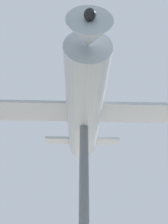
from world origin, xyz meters
name	(u,v)px	position (x,y,z in m)	size (l,w,h in m)	color
support_pylon_central	(84,199)	(0.00, 0.00, 3.88)	(0.49, 0.49, 7.75)	slate
suspended_airplane	(84,109)	(0.07, 0.26, 8.79)	(17.57, 11.91, 3.57)	#B2B7BC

